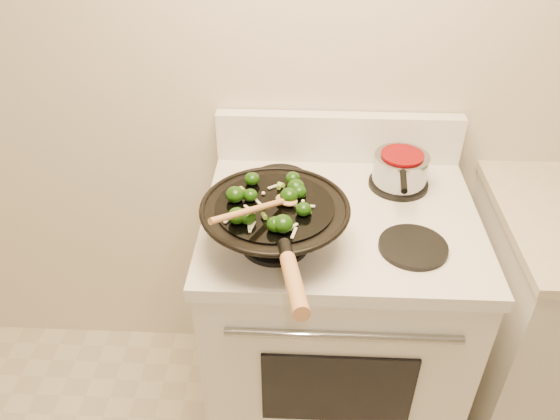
{
  "coord_description": "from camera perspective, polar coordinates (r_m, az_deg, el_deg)",
  "views": [
    {
      "loc": [
        -0.35,
        -0.08,
        1.84
      ],
      "look_at": [
        -0.4,
        1.04,
        1.02
      ],
      "focal_mm": 35.0,
      "sensor_mm": 36.0,
      "label": 1
    }
  ],
  "objects": [
    {
      "name": "stirfry",
      "position": [
        1.35,
        -0.78,
        0.94
      ],
      "size": [
        0.22,
        0.25,
        0.04
      ],
      "color": "#123408",
      "rests_on": "wok"
    },
    {
      "name": "saucepan",
      "position": [
        1.67,
        12.48,
        4.25
      ],
      "size": [
        0.16,
        0.26,
        0.1
      ],
      "color": "gray",
      "rests_on": "stove"
    },
    {
      "name": "wooden_spoon",
      "position": [
        1.31,
        -1.4,
        0.46
      ],
      "size": [
        0.2,
        0.24,
        0.09
      ],
      "color": "#B67A47",
      "rests_on": "wok"
    },
    {
      "name": "wok",
      "position": [
        1.39,
        -0.5,
        -1.33
      ],
      "size": [
        0.38,
        0.63,
        0.2
      ],
      "color": "black",
      "rests_on": "stove"
    },
    {
      "name": "stove",
      "position": [
        1.86,
        5.47,
        -11.43
      ],
      "size": [
        0.78,
        0.67,
        1.08
      ],
      "color": "white",
      "rests_on": "ground"
    }
  ]
}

